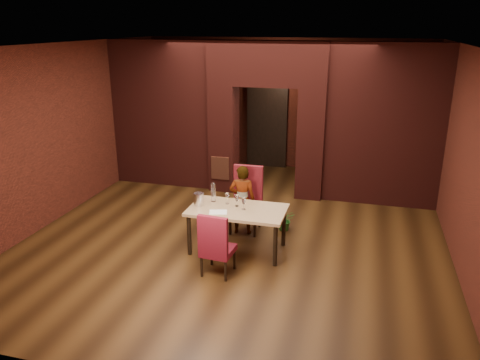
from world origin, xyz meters
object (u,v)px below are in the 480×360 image
at_px(wine_glass_a, 227,198).
at_px(potted_plant, 285,220).
at_px(chair_far, 245,200).
at_px(water_bottle, 213,192).
at_px(chair_near, 218,243).
at_px(wine_glass_c, 244,204).
at_px(wine_glass_b, 237,201).
at_px(wine_bucket, 199,199).
at_px(dining_table, 237,229).
at_px(person_seated, 242,200).

height_order(wine_glass_a, potted_plant, wine_glass_a).
xyz_separation_m(chair_far, potted_plant, (0.67, 0.21, -0.38)).
relative_size(water_bottle, potted_plant, 0.85).
relative_size(chair_near, potted_plant, 2.50).
xyz_separation_m(wine_glass_c, potted_plant, (0.50, 0.97, -0.63)).
bearing_deg(wine_glass_c, chair_far, 102.54).
relative_size(wine_glass_b, wine_bucket, 0.91).
relative_size(chair_near, water_bottle, 2.95).
height_order(dining_table, chair_far, chair_far).
bearing_deg(water_bottle, dining_table, -23.73).
xyz_separation_m(dining_table, potted_plant, (0.61, 0.97, -0.17)).
xyz_separation_m(chair_near, water_bottle, (-0.40, 1.00, 0.40)).
bearing_deg(wine_glass_b, chair_far, 92.48).
relative_size(chair_far, wine_glass_c, 5.87).
height_order(dining_table, person_seated, person_seated).
distance_m(wine_glass_b, potted_plant, 1.25).
distance_m(wine_glass_c, water_bottle, 0.62).
distance_m(chair_near, wine_bucket, 1.02).
distance_m(chair_far, wine_glass_b, 0.70).
distance_m(chair_far, chair_near, 1.55).
xyz_separation_m(wine_glass_b, water_bottle, (-0.43, 0.11, 0.07)).
height_order(wine_glass_c, wine_bucket, wine_bucket).
xyz_separation_m(wine_glass_b, wine_glass_c, (0.14, -0.10, 0.00)).
relative_size(chair_far, potted_plant, 2.93).
relative_size(chair_far, water_bottle, 3.47).
relative_size(person_seated, wine_glass_c, 6.33).
height_order(chair_far, wine_glass_c, chair_far).
bearing_deg(wine_bucket, potted_plant, 38.32).
bearing_deg(wine_glass_c, water_bottle, 160.05).
bearing_deg(potted_plant, wine_bucket, -141.68).
height_order(dining_table, water_bottle, water_bottle).
xyz_separation_m(wine_glass_c, water_bottle, (-0.58, 0.21, 0.07)).
xyz_separation_m(wine_glass_a, wine_glass_c, (0.32, -0.17, 0.01)).
distance_m(chair_far, potted_plant, 0.80).
distance_m(person_seated, potted_plant, 0.88).
relative_size(chair_near, wine_glass_c, 5.00).
distance_m(wine_glass_b, wine_bucket, 0.62).
relative_size(wine_glass_a, potted_plant, 0.46).
distance_m(wine_glass_a, wine_glass_b, 0.19).
bearing_deg(dining_table, chair_near, -95.23).
bearing_deg(chair_near, potted_plant, -106.89).
bearing_deg(potted_plant, dining_table, -122.13).
relative_size(chair_far, wine_glass_a, 6.34).
relative_size(dining_table, wine_glass_b, 8.21).
relative_size(wine_glass_b, potted_plant, 0.48).
xyz_separation_m(chair_far, wine_bucket, (-0.58, -0.78, 0.25)).
height_order(chair_far, wine_glass_a, chair_far).
xyz_separation_m(chair_near, person_seated, (-0.02, 1.45, 0.13)).
relative_size(wine_glass_c, potted_plant, 0.50).
bearing_deg(wine_glass_c, dining_table, 178.87).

